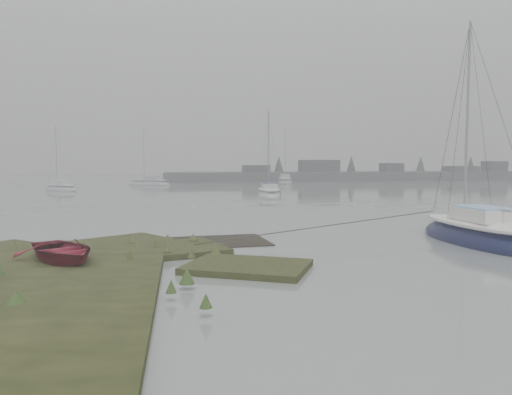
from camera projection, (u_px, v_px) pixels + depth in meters
The scene contains 8 objects.
ground at pixel (197, 196), 44.76m from camera, with size 160.00×160.00×0.00m, color slate.
far_shoreline at pixel (358, 175), 80.14m from camera, with size 60.00×8.00×4.15m.
sailboat_main at pixel (477, 236), 19.47m from camera, with size 2.54×6.79×9.43m.
sailboat_white at pixel (269, 194), 44.01m from camera, with size 2.42×6.00×8.26m.
sailboat_far_a at pixel (61, 189), 52.98m from camera, with size 4.90×5.07×7.49m.
sailboat_far_b at pixel (285, 182), 69.69m from camera, with size 3.19×6.34×8.55m.
sailboat_far_c at pixel (150, 183), 64.75m from camera, with size 5.90×3.60×7.91m.
dinghy at pixel (62, 250), 15.00m from camera, with size 2.24×3.13×0.65m, color maroon.
Camera 1 is at (-1.42, -14.94, 3.25)m, focal length 35.00 mm.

